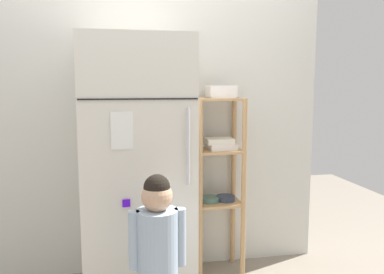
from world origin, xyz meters
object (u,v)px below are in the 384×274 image
at_px(child_standing, 157,243).
at_px(fruit_bin, 222,93).
at_px(refrigerator, 138,169).
at_px(pantry_shelf_unit, 218,170).

xyz_separation_m(child_standing, fruit_bin, (0.54, 0.76, 0.77)).
bearing_deg(child_standing, refrigerator, 96.96).
xyz_separation_m(child_standing, pantry_shelf_unit, (0.52, 0.74, 0.21)).
bearing_deg(pantry_shelf_unit, refrigerator, -163.31).
height_order(pantry_shelf_unit, fruit_bin, fruit_bin).
bearing_deg(fruit_bin, pantry_shelf_unit, -149.15).
distance_m(pantry_shelf_unit, fruit_bin, 0.56).
height_order(child_standing, fruit_bin, fruit_bin).
bearing_deg(fruit_bin, refrigerator, -162.63).
bearing_deg(child_standing, fruit_bin, 54.30).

